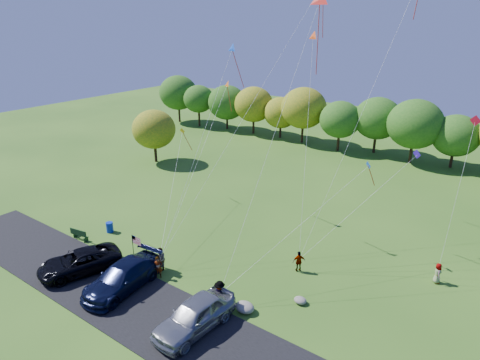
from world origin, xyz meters
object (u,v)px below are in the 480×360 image
object	(u,v)px
minivan_dark	(80,262)
minivan_silver	(195,315)
minivan_navy	(122,277)
park_bench	(79,234)
flyer_d	(299,261)
flyer_a	(158,267)
flyer_e	(438,273)
trash_barrel	(110,227)
flyer_c	(220,294)
flyer_b	(160,259)

from	to	relation	value
minivan_dark	minivan_silver	distance (m)	11.23
minivan_dark	minivan_navy	world-z (taller)	minivan_navy
park_bench	flyer_d	bearing A→B (deg)	11.50
flyer_a	flyer_e	xyz separation A→B (m)	(16.77, 11.43, -0.08)
flyer_e	flyer_d	bearing A→B (deg)	91.70
minivan_navy	flyer_d	distance (m)	12.94
flyer_e	park_bench	size ratio (longest dim) A/B	0.87
minivan_silver	trash_barrel	size ratio (longest dim) A/B	6.28
flyer_e	minivan_navy	bearing A→B (deg)	102.37
flyer_e	trash_barrel	bearing A→B (deg)	83.62
minivan_silver	flyer_c	distance (m)	2.64
flyer_b	park_bench	size ratio (longest dim) A/B	1.03
flyer_d	trash_barrel	bearing A→B (deg)	-30.04
minivan_navy	trash_barrel	size ratio (longest dim) A/B	6.87
flyer_b	flyer_e	size ratio (longest dim) A/B	1.19
flyer_b	flyer_d	size ratio (longest dim) A/B	1.11
flyer_e	trash_barrel	xyz separation A→B (m)	(-25.56, -8.97, -0.32)
minivan_dark	flyer_b	size ratio (longest dim) A/B	3.24
flyer_e	minivan_silver	bearing A→B (deg)	116.64
minivan_silver	flyer_e	bearing A→B (deg)	55.49
minivan_silver	trash_barrel	distance (m)	15.58
flyer_b	flyer_e	world-z (taller)	flyer_b
minivan_dark	flyer_c	world-z (taller)	flyer_c
park_bench	minivan_silver	bearing A→B (deg)	-19.22
minivan_silver	flyer_e	distance (m)	17.75
minivan_dark	flyer_a	world-z (taller)	minivan_dark
minivan_silver	park_bench	world-z (taller)	minivan_silver
minivan_navy	minivan_silver	distance (m)	6.92
minivan_navy	flyer_b	size ratio (longest dim) A/B	3.45
flyer_c	park_bench	distance (m)	15.51
flyer_d	flyer_e	size ratio (longest dim) A/B	1.07
minivan_dark	trash_barrel	world-z (taller)	minivan_dark
minivan_dark	flyer_a	distance (m)	6.07
park_bench	flyer_b	bearing A→B (deg)	-4.48
flyer_b	flyer_e	distance (m)	20.37
flyer_c	flyer_d	distance (m)	7.18
park_bench	flyer_e	bearing A→B (deg)	13.63
flyer_c	flyer_e	size ratio (longest dim) A/B	1.25
flyer_c	minivan_navy	bearing A→B (deg)	20.53
minivan_dark	flyer_d	world-z (taller)	minivan_dark
flyer_a	flyer_e	bearing A→B (deg)	-16.42
flyer_b	trash_barrel	world-z (taller)	flyer_b
flyer_d	minivan_navy	bearing A→B (deg)	1.52
minivan_navy	flyer_e	world-z (taller)	minivan_navy
flyer_a	flyer_c	bearing A→B (deg)	-50.60
flyer_d	flyer_e	distance (m)	9.93
flyer_d	park_bench	xyz separation A→B (m)	(-17.68, -6.86, -0.30)
minivan_navy	trash_barrel	distance (m)	9.25
flyer_d	flyer_e	world-z (taller)	flyer_d
flyer_a	flyer_c	world-z (taller)	flyer_c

